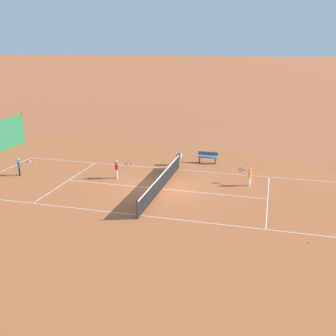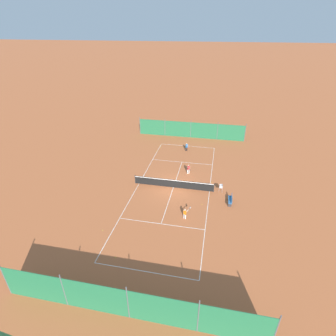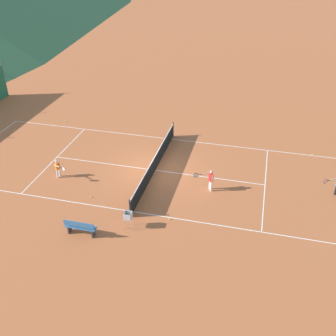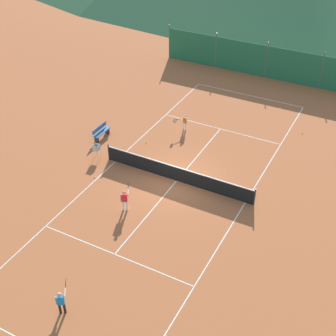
{
  "view_description": "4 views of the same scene",
  "coord_description": "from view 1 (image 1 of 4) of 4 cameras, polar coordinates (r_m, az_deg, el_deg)",
  "views": [
    {
      "loc": [
        21.97,
        6.25,
        8.53
      ],
      "look_at": [
        -1.08,
        0.11,
        1.04
      ],
      "focal_mm": 42.0,
      "sensor_mm": 36.0,
      "label": 1
    },
    {
      "loc": [
        -4.4,
        24.87,
        16.36
      ],
      "look_at": [
        1.02,
        -1.9,
        1.4
      ],
      "focal_mm": 28.0,
      "sensor_mm": 36.0,
      "label": 2
    },
    {
      "loc": [
        -18.98,
        -5.56,
        12.38
      ],
      "look_at": [
        -1.45,
        -1.15,
        1.2
      ],
      "focal_mm": 42.0,
      "sensor_mm": 36.0,
      "label": 3
    },
    {
      "loc": [
        9.35,
        -18.8,
        16.03
      ],
      "look_at": [
        -0.43,
        -0.25,
        0.89
      ],
      "focal_mm": 50.0,
      "sensor_mm": 36.0,
      "label": 4
    }
  ],
  "objects": [
    {
      "name": "tennis_net",
      "position": [
        24.21,
        -0.92,
        -1.95
      ],
      "size": [
        9.18,
        0.08,
        1.06
      ],
      "color": "#2D2D2D",
      "rests_on": "ground"
    },
    {
      "name": "tennis_ball_near_corner",
      "position": [
        27.08,
        6.38,
        -0.98
      ],
      "size": [
        0.07,
        0.07,
        0.07
      ],
      "primitive_type": "sphere",
      "color": "#CCE033",
      "rests_on": "ground"
    },
    {
      "name": "courtside_bench",
      "position": [
        29.78,
        5.79,
        1.59
      ],
      "size": [
        0.36,
        1.5,
        0.84
      ],
      "color": "#336699",
      "rests_on": "ground"
    },
    {
      "name": "player_near_baseline",
      "position": [
        28.55,
        -20.74,
        0.38
      ],
      "size": [
        0.55,
        1.02,
        1.22
      ],
      "color": "black",
      "rests_on": "ground"
    },
    {
      "name": "player_far_service",
      "position": [
        25.33,
        11.68,
        -1.07
      ],
      "size": [
        0.65,
        0.87,
        1.11
      ],
      "color": "white",
      "rests_on": "ground"
    },
    {
      "name": "player_near_service",
      "position": [
        26.35,
        -7.41,
        0.06
      ],
      "size": [
        0.52,
        1.06,
        1.26
      ],
      "color": "white",
      "rests_on": "ground"
    },
    {
      "name": "tennis_ball_mid_court",
      "position": [
        19.13,
        19.89,
        -10.09
      ],
      "size": [
        0.07,
        0.07,
        0.07
      ],
      "primitive_type": "sphere",
      "color": "#CCE033",
      "rests_on": "ground"
    },
    {
      "name": "tennis_ball_alley_left",
      "position": [
        28.76,
        -2.31,
        0.23
      ],
      "size": [
        0.07,
        0.07,
        0.07
      ],
      "primitive_type": "sphere",
      "color": "#CCE033",
      "rests_on": "ground"
    },
    {
      "name": "ball_hopper",
      "position": [
        29.1,
        1.59,
        1.71
      ],
      "size": [
        0.36,
        0.36,
        0.89
      ],
      "color": "#B7B7BC",
      "rests_on": "ground"
    },
    {
      "name": "ground_plane",
      "position": [
        24.38,
        -0.91,
        -3.06
      ],
      "size": [
        600.0,
        600.0,
        0.0
      ],
      "primitive_type": "plane",
      "color": "#B25B33"
    },
    {
      "name": "court_line_markings",
      "position": [
        24.38,
        -0.91,
        -3.05
      ],
      "size": [
        8.25,
        23.85,
        0.01
      ],
      "color": "white",
      "rests_on": "ground"
    }
  ]
}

